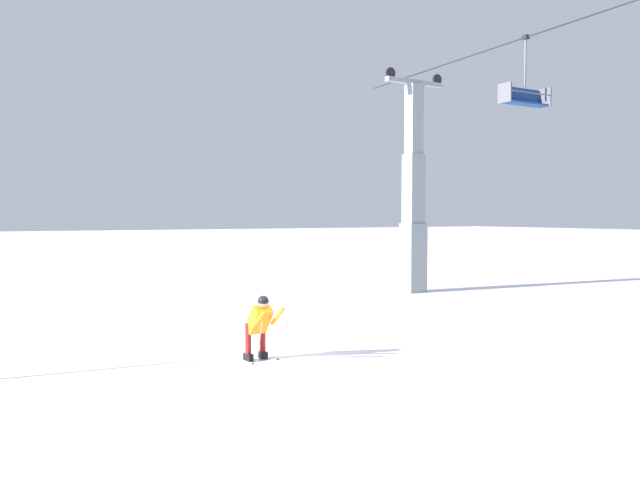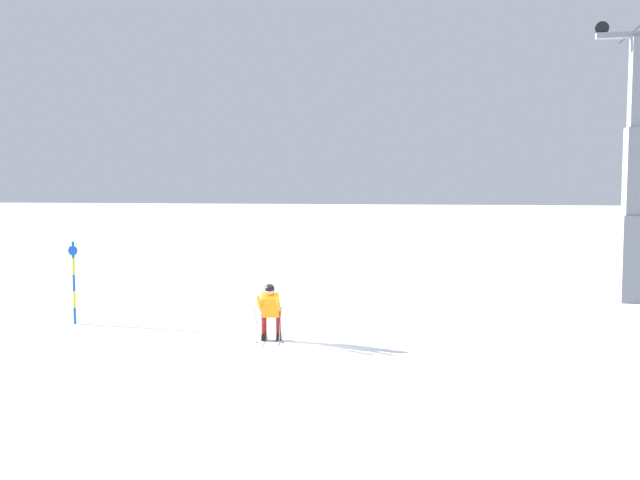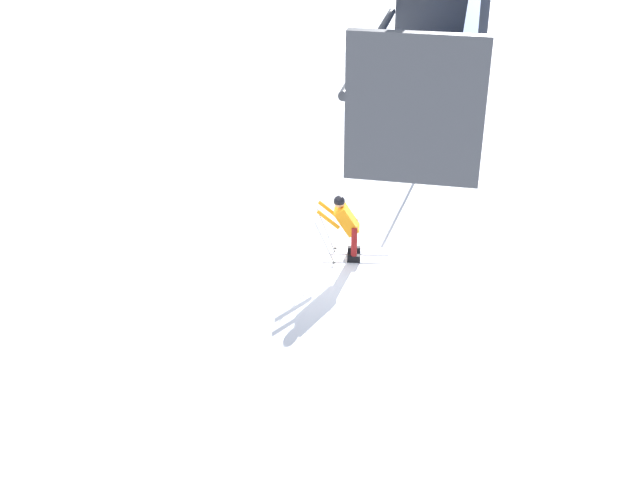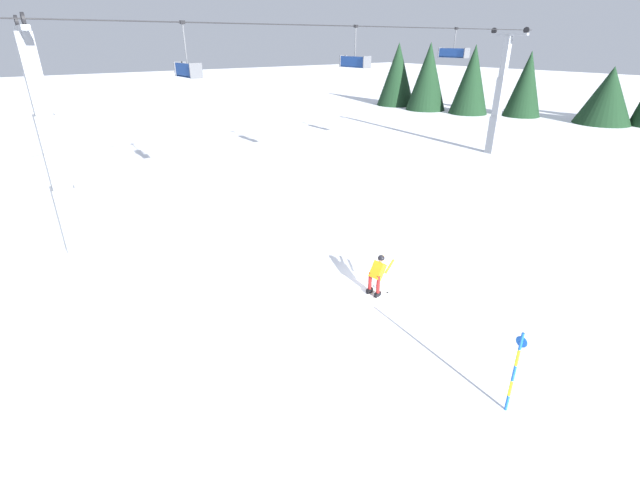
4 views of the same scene
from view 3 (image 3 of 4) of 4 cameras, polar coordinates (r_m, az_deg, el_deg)
ground_plane at (r=16.50m, az=-0.80°, el=-1.80°), size 260.00×260.00×0.00m
skier_carving_main at (r=16.34m, az=1.97°, el=1.31°), size 1.68×0.80×1.63m
chairlift_seat_nearest at (r=4.06m, az=9.28°, el=13.84°), size 0.61×1.89×2.29m
trail_marker_pole at (r=21.60m, az=8.09°, el=9.00°), size 0.07×0.28×2.33m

